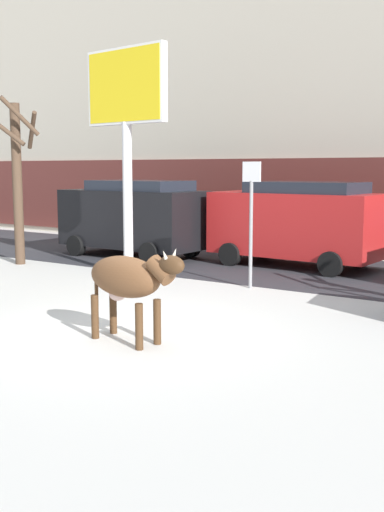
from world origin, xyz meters
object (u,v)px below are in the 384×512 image
at_px(car_red_van, 296,221).
at_px(pedestrian_by_cars, 211,220).
at_px(pedestrian_near_billboard, 151,217).
at_px(bare_tree_right_lot, 18,177).
at_px(billboard, 126,100).
at_px(car_black_van, 133,216).
at_px(cow_brown, 128,279).
at_px(street_sign, 251,214).

bearing_deg(car_red_van, pedestrian_by_cars, 148.55).
distance_m(pedestrian_near_billboard, pedestrian_by_cars, 2.63).
bearing_deg(bare_tree_right_lot, pedestrian_near_billboard, 94.49).
distance_m(car_red_van, pedestrian_by_cars, 5.27).
bearing_deg(pedestrian_near_billboard, billboard, -56.55).
relative_size(car_red_van, bare_tree_right_lot, 1.02).
relative_size(car_black_van, pedestrian_by_cars, 2.71).
relative_size(car_black_van, car_red_van, 1.00).
bearing_deg(pedestrian_near_billboard, pedestrian_by_cars, 0.00).
xyz_separation_m(cow_brown, car_black_van, (-5.96, 7.39, 0.25)).
distance_m(car_red_van, pedestrian_near_billboard, 7.64).
xyz_separation_m(car_black_van, street_sign, (5.38, -2.44, 0.43)).
height_order(car_red_van, bare_tree_right_lot, bare_tree_right_lot).
xyz_separation_m(cow_brown, car_red_van, (-1.03, 8.35, 0.25)).
distance_m(car_black_van, pedestrian_by_cars, 3.75).
bearing_deg(car_black_van, pedestrian_by_cars, 83.25).
distance_m(car_black_van, pedestrian_near_billboard, 4.33).
bearing_deg(cow_brown, pedestrian_near_billboard, 126.29).
xyz_separation_m(cow_brown, pedestrian_near_billboard, (-8.15, 11.10, -0.11)).
bearing_deg(bare_tree_right_lot, car_black_van, 60.40).
relative_size(cow_brown, pedestrian_near_billboard, 1.11).
bearing_deg(car_red_van, billboard, -128.37).
distance_m(pedestrian_by_cars, street_sign, 7.93).
relative_size(pedestrian_near_billboard, pedestrian_by_cars, 1.00).
height_order(pedestrian_near_billboard, pedestrian_by_cars, same).
xyz_separation_m(billboard, car_red_van, (2.89, 3.66, -3.07)).
relative_size(billboard, pedestrian_near_billboard, 3.21).
distance_m(cow_brown, street_sign, 5.03).
relative_size(car_black_van, street_sign, 1.66).
bearing_deg(street_sign, car_black_van, 155.63).
bearing_deg(cow_brown, car_red_van, 97.01).
xyz_separation_m(billboard, pedestrian_near_billboard, (-4.23, 6.40, -3.43)).
xyz_separation_m(car_black_van, bare_tree_right_lot, (-1.67, -2.94, 1.20)).
xyz_separation_m(cow_brown, street_sign, (-0.57, 4.95, 0.68)).
height_order(pedestrian_near_billboard, bare_tree_right_lot, bare_tree_right_lot).
relative_size(pedestrian_by_cars, bare_tree_right_lot, 0.38).
xyz_separation_m(cow_brown, pedestrian_by_cars, (-5.52, 11.10, -0.11)).
relative_size(cow_brown, car_red_van, 0.41).
bearing_deg(billboard, car_red_van, 51.63).
height_order(cow_brown, bare_tree_right_lot, bare_tree_right_lot).
height_order(billboard, street_sign, billboard).
bearing_deg(pedestrian_by_cars, pedestrian_near_billboard, 180.00).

